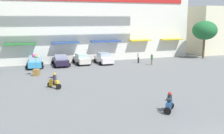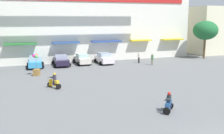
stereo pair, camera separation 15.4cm
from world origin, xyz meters
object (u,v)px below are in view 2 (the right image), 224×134
(plaza_tree_1, at_px, (205,30))
(pedestrian_1, at_px, (152,59))
(parked_car_0, at_px, (35,62))
(scooter_rider_3, at_px, (169,104))
(pedestrian_0, at_px, (139,57))
(scooter_rider_5, at_px, (54,82))
(balloon_vendor_cart, at_px, (36,66))
(parked_car_1, at_px, (61,60))
(parked_car_3, at_px, (104,58))
(parked_car_2, at_px, (82,59))

(plaza_tree_1, height_order, pedestrian_1, plaza_tree_1)
(plaza_tree_1, distance_m, parked_car_0, 27.51)
(scooter_rider_3, bearing_deg, pedestrian_0, 69.66)
(parked_car_0, relative_size, pedestrian_0, 2.74)
(pedestrian_0, bearing_deg, scooter_rider_3, -110.34)
(scooter_rider_5, bearing_deg, pedestrian_1, 28.86)
(parked_car_0, relative_size, balloon_vendor_cart, 1.72)
(parked_car_1, relative_size, parked_car_3, 1.04)
(scooter_rider_3, bearing_deg, pedestrian_1, 64.62)
(parked_car_2, relative_size, parked_car_3, 0.99)
(balloon_vendor_cart, bearing_deg, scooter_rider_3, -64.49)
(parked_car_3, bearing_deg, pedestrian_0, -14.37)
(scooter_rider_5, bearing_deg, parked_car_3, 52.84)
(scooter_rider_3, relative_size, pedestrian_0, 0.90)
(parked_car_2, relative_size, pedestrian_0, 2.65)
(scooter_rider_3, xyz_separation_m, pedestrian_1, (8.46, 17.83, 0.36))
(plaza_tree_1, height_order, balloon_vendor_cart, plaza_tree_1)
(pedestrian_0, xyz_separation_m, pedestrian_1, (0.99, -2.32, 0.05))
(parked_car_3, height_order, pedestrian_0, parked_car_3)
(plaza_tree_1, xyz_separation_m, scooter_rider_3, (-19.80, -20.71, -4.05))
(parked_car_2, distance_m, parked_car_3, 3.22)
(parked_car_3, relative_size, scooter_rider_5, 2.77)
(parked_car_0, height_order, parked_car_1, parked_car_0)
(pedestrian_1, distance_m, balloon_vendor_cart, 16.26)
(parked_car_2, height_order, scooter_rider_5, scooter_rider_5)
(plaza_tree_1, xyz_separation_m, parked_car_1, (-23.68, 1.06, -3.88))
(pedestrian_0, bearing_deg, scooter_rider_5, -142.98)
(pedestrian_1, xyz_separation_m, balloon_vendor_cart, (-16.17, -1.67, 0.12))
(scooter_rider_5, relative_size, pedestrian_0, 0.96)
(parked_car_0, bearing_deg, scooter_rider_3, -70.99)
(parked_car_1, xyz_separation_m, balloon_vendor_cart, (-3.84, -5.61, 0.30))
(scooter_rider_5, bearing_deg, plaza_tree_1, 22.94)
(parked_car_2, distance_m, scooter_rider_5, 13.94)
(scooter_rider_3, xyz_separation_m, pedestrian_0, (7.47, 20.15, 0.31))
(parked_car_0, bearing_deg, scooter_rider_5, -86.30)
(parked_car_2, height_order, parked_car_3, parked_car_3)
(pedestrian_0, distance_m, pedestrian_1, 2.52)
(plaza_tree_1, relative_size, parked_car_3, 1.47)
(parked_car_1, distance_m, parked_car_2, 3.15)
(parked_car_0, height_order, scooter_rider_3, parked_car_0)
(scooter_rider_3, height_order, pedestrian_1, pedestrian_1)
(parked_car_1, distance_m, parked_car_3, 6.29)
(parked_car_3, xyz_separation_m, pedestrian_0, (5.06, -1.30, 0.09))
(parked_car_0, xyz_separation_m, parked_car_2, (6.68, 0.60, -0.02))
(plaza_tree_1, height_order, pedestrian_0, plaza_tree_1)
(parked_car_1, bearing_deg, scooter_rider_3, -79.91)
(balloon_vendor_cart, bearing_deg, parked_car_1, 55.64)
(plaza_tree_1, bearing_deg, pedestrian_0, -177.43)
(parked_car_0, relative_size, parked_car_2, 1.03)
(parked_car_0, distance_m, scooter_rider_5, 12.05)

